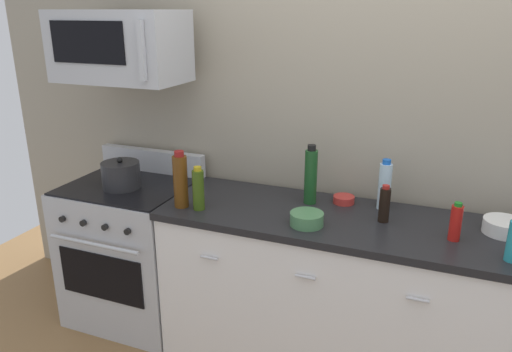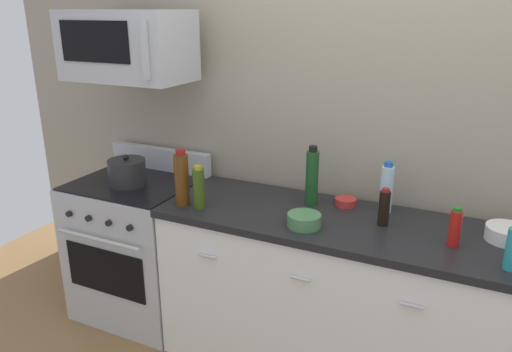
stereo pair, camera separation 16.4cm
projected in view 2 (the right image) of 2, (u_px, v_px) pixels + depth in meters
The scene contains 14 objects.
back_wall at pixel (396, 125), 2.66m from camera, with size 5.35×0.10×2.70m, color #9E937F.
counter_unit at pixel (366, 304), 2.60m from camera, with size 2.26×0.66×0.92m.
range_oven at pixel (139, 246), 3.22m from camera, with size 0.76×0.69×1.07m.
microwave at pixel (127, 46), 2.84m from camera, with size 0.74×0.44×0.40m.
bottle_soy_sauce_dark at pixel (384, 208), 2.43m from camera, with size 0.06×0.06×0.20m.
bottle_wine_green at pixel (312, 177), 2.67m from camera, with size 0.07×0.07×0.34m.
bottle_water_clear at pixel (387, 188), 2.58m from camera, with size 0.07×0.07×0.28m.
bottle_hot_sauce_red at pixel (455, 228), 2.22m from camera, with size 0.05×0.05×0.19m.
bottle_olive_oil at pixel (199, 188), 2.64m from camera, with size 0.06×0.06×0.24m.
bottle_wine_amber at pixel (182, 179), 2.67m from camera, with size 0.08×0.08×0.32m.
bowl_white_ceramic at pixel (507, 233), 2.28m from camera, with size 0.19×0.19×0.07m.
bowl_green_glaze at pixel (304, 220), 2.44m from camera, with size 0.17×0.17×0.07m.
bowl_red_small at pixel (346, 201), 2.70m from camera, with size 0.12×0.12×0.04m.
stockpot at pixel (127, 172), 3.00m from camera, with size 0.23×0.23×0.19m.
Camera 2 is at (0.44, -2.27, 1.95)m, focal length 34.25 mm.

